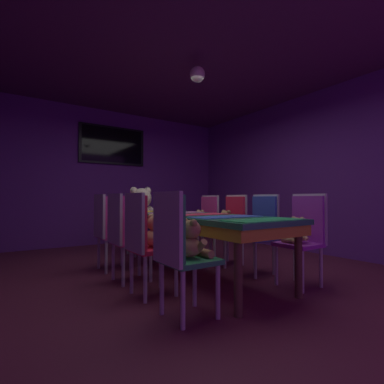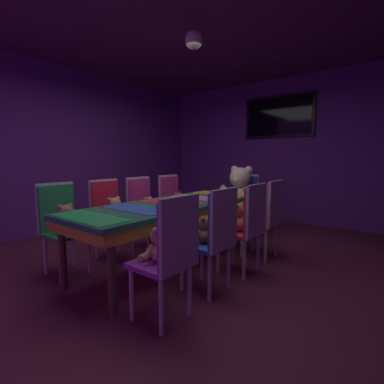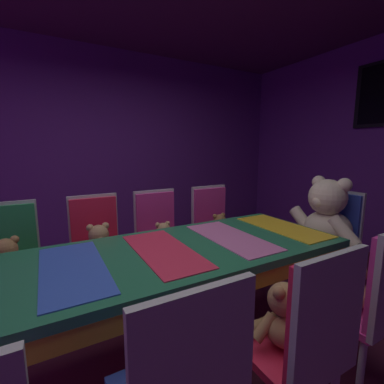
# 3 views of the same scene
# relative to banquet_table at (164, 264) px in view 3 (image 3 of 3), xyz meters

# --- Properties ---
(ground_plane) EXTENTS (7.90, 7.90, 0.00)m
(ground_plane) POSITION_rel_banquet_table_xyz_m (0.00, 0.00, -0.65)
(ground_plane) COLOR #591E33
(wall_left) EXTENTS (0.12, 6.40, 2.80)m
(wall_left) POSITION_rel_banquet_table_xyz_m (-2.60, 0.00, 0.75)
(wall_left) COLOR #59267F
(wall_left) RESTS_ON ground_plane
(banquet_table) EXTENTS (0.90, 2.47, 0.75)m
(banquet_table) POSITION_rel_banquet_table_xyz_m (0.00, 0.00, 0.00)
(banquet_table) COLOR #26724C
(banquet_table) RESTS_ON ground_plane
(chair_left_0) EXTENTS (0.42, 0.41, 0.98)m
(chair_left_0) POSITION_rel_banquet_table_xyz_m (-0.83, -0.90, -0.06)
(chair_left_0) COLOR #268C4C
(chair_left_0) RESTS_ON ground_plane
(teddy_left_0) EXTENTS (0.25, 0.33, 0.31)m
(teddy_left_0) POSITION_rel_banquet_table_xyz_m (-0.68, -0.90, -0.06)
(teddy_left_0) COLOR #9E7247
(teddy_left_0) RESTS_ON chair_left_0
(chair_left_1) EXTENTS (0.42, 0.41, 0.98)m
(chair_left_1) POSITION_rel_banquet_table_xyz_m (-0.83, -0.27, -0.06)
(chair_left_1) COLOR red
(chair_left_1) RESTS_ON ground_plane
(teddy_left_1) EXTENTS (0.26, 0.34, 0.32)m
(teddy_left_1) POSITION_rel_banquet_table_xyz_m (-0.69, -0.27, -0.06)
(teddy_left_1) COLOR tan
(teddy_left_1) RESTS_ON chair_left_1
(chair_left_2) EXTENTS (0.42, 0.41, 0.98)m
(chair_left_2) POSITION_rel_banquet_table_xyz_m (-0.83, 0.29, -0.06)
(chair_left_2) COLOR #CC338C
(chair_left_2) RESTS_ON ground_plane
(teddy_left_2) EXTENTS (0.21, 0.27, 0.26)m
(teddy_left_2) POSITION_rel_banquet_table_xyz_m (-0.69, 0.29, -0.09)
(teddy_left_2) COLOR tan
(teddy_left_2) RESTS_ON chair_left_2
(chair_left_3) EXTENTS (0.42, 0.41, 0.98)m
(chair_left_3) POSITION_rel_banquet_table_xyz_m (-0.82, 0.91, -0.06)
(chair_left_3) COLOR #CC338C
(chair_left_3) RESTS_ON ground_plane
(teddy_left_3) EXTENTS (0.22, 0.28, 0.27)m
(teddy_left_3) POSITION_rel_banquet_table_xyz_m (-0.68, 0.91, -0.08)
(teddy_left_3) COLOR olive
(teddy_left_3) RESTS_ON chair_left_3
(teddy_right_1) EXTENTS (0.21, 0.28, 0.26)m
(teddy_right_1) POSITION_rel_banquet_table_xyz_m (0.66, -0.27, -0.08)
(teddy_right_1) COLOR olive
(teddy_right_1) RESTS_ON chair_right_1
(chair_right_2) EXTENTS (0.42, 0.41, 0.98)m
(chair_right_2) POSITION_rel_banquet_table_xyz_m (0.84, 0.31, -0.06)
(chair_right_2) COLOR red
(chair_right_2) RESTS_ON ground_plane
(teddy_right_2) EXTENTS (0.26, 0.33, 0.31)m
(teddy_right_2) POSITION_rel_banquet_table_xyz_m (0.69, 0.31, -0.06)
(teddy_right_2) COLOR #9E7247
(teddy_right_2) RESTS_ON chair_right_2
(chair_right_3) EXTENTS (0.42, 0.41, 0.98)m
(chair_right_3) POSITION_rel_banquet_table_xyz_m (0.81, 0.90, -0.06)
(chair_right_3) COLOR #CC338C
(chair_right_3) RESTS_ON ground_plane
(teddy_right_3) EXTENTS (0.24, 0.31, 0.30)m
(teddy_right_3) POSITION_rel_banquet_table_xyz_m (0.66, 0.90, -0.07)
(teddy_right_3) COLOR tan
(teddy_right_3) RESTS_ON chair_right_3
(throne_chair) EXTENTS (0.41, 0.42, 0.98)m
(throne_chair) POSITION_rel_banquet_table_xyz_m (0.00, 1.78, -0.06)
(throne_chair) COLOR #2D47B2
(throne_chair) RESTS_ON ground_plane
(king_teddy_bear) EXTENTS (0.71, 0.55, 0.67)m
(king_teddy_bear) POSITION_rel_banquet_table_xyz_m (0.00, 1.61, 0.09)
(king_teddy_bear) COLOR beige
(king_teddy_bear) RESTS_ON throne_chair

